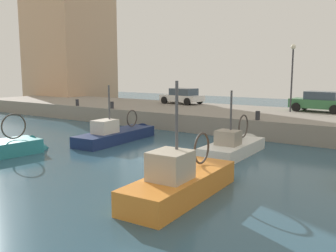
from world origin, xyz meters
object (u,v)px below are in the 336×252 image
object	(u,v)px
fishing_boat_orange	(185,191)
parked_car_white	(182,96)
fishing_boat_white	(236,151)
parked_car_green	(320,101)
quay_streetlamp	(292,67)
fishing_boat_navy	(119,139)
mooring_bollard_south	(258,116)
mooring_bollard_mid	(112,105)
mooring_bollard_north	(77,103)

from	to	relation	value
fishing_boat_orange	parked_car_white	distance (m)	21.28
fishing_boat_white	parked_car_green	bearing A→B (deg)	-7.70
parked_car_white	quay_streetlamp	size ratio (longest dim) A/B	0.83
parked_car_white	parked_car_green	distance (m)	11.67
parked_car_white	parked_car_green	size ratio (longest dim) A/B	0.98
fishing_boat_navy	fishing_boat_white	xyz separation A→B (m)	(0.81, -7.25, -0.01)
parked_car_white	quay_streetlamp	world-z (taller)	quay_streetlamp
quay_streetlamp	fishing_boat_white	bearing A→B (deg)	-178.62
parked_car_white	mooring_bollard_south	xyz separation A→B (m)	(-6.64, -9.62, -0.43)
mooring_bollard_south	quay_streetlamp	world-z (taller)	quay_streetlamp
fishing_boat_white	mooring_bollard_mid	bearing A→B (deg)	71.16
mooring_bollard_north	mooring_bollard_south	bearing A→B (deg)	-90.00
mooring_bollard_mid	mooring_bollard_north	size ratio (longest dim) A/B	1.00
quay_streetlamp	mooring_bollard_north	bearing A→B (deg)	109.12
fishing_boat_white	mooring_bollard_south	xyz separation A→B (m)	(4.28, 0.54, 1.38)
fishing_boat_white	mooring_bollard_mid	world-z (taller)	fishing_boat_white
mooring_bollard_mid	mooring_bollard_north	world-z (taller)	same
parked_car_green	mooring_bollard_mid	distance (m)	15.63
fishing_boat_navy	mooring_bollard_south	world-z (taller)	fishing_boat_navy
fishing_boat_white	mooring_bollard_mid	distance (m)	13.32
fishing_boat_orange	fishing_boat_navy	world-z (taller)	fishing_boat_orange
parked_car_green	mooring_bollard_north	size ratio (longest dim) A/B	7.41
mooring_bollard_north	parked_car_green	bearing A→B (deg)	-69.21
fishing_boat_white	quay_streetlamp	world-z (taller)	quay_streetlamp
fishing_boat_navy	parked_car_green	distance (m)	14.92
fishing_boat_white	parked_car_green	world-z (taller)	fishing_boat_white
mooring_bollard_mid	parked_car_white	bearing A→B (deg)	-19.72
fishing_boat_navy	parked_car_white	distance (m)	12.21
parked_car_green	mooring_bollard_north	xyz separation A→B (m)	(-6.85, 18.04, -0.48)
parked_car_white	mooring_bollard_south	world-z (taller)	parked_car_white
mooring_bollard_mid	quay_streetlamp	distance (m)	13.86
parked_car_white	mooring_bollard_mid	size ratio (longest dim) A/B	7.26
fishing_boat_orange	mooring_bollard_south	bearing A→B (deg)	9.12
mooring_bollard_north	fishing_boat_orange	bearing A→B (deg)	-122.25
fishing_boat_navy	parked_car_white	bearing A→B (deg)	13.95
fishing_boat_navy	fishing_boat_white	world-z (taller)	fishing_boat_navy
mooring_bollard_mid	fishing_boat_white	bearing A→B (deg)	-108.84
parked_car_green	fishing_boat_orange	bearing A→B (deg)	179.23
mooring_bollard_mid	mooring_bollard_south	bearing A→B (deg)	-90.00
fishing_boat_orange	mooring_bollard_north	bearing A→B (deg)	57.75
mooring_bollard_south	parked_car_white	bearing A→B (deg)	55.40
fishing_boat_orange	fishing_boat_navy	size ratio (longest dim) A/B	0.92
fishing_boat_navy	quay_streetlamp	distance (m)	13.54
fishing_boat_navy	mooring_bollard_north	size ratio (longest dim) A/B	12.11
fishing_boat_orange	fishing_boat_navy	xyz separation A→B (m)	(6.15, 8.51, -0.03)
fishing_boat_orange	fishing_boat_white	bearing A→B (deg)	10.30
parked_car_white	fishing_boat_orange	bearing A→B (deg)	-147.41
fishing_boat_navy	parked_car_white	world-z (taller)	fishing_boat_navy
fishing_boat_white	parked_car_white	distance (m)	15.02
fishing_boat_white	fishing_boat_orange	bearing A→B (deg)	-169.70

